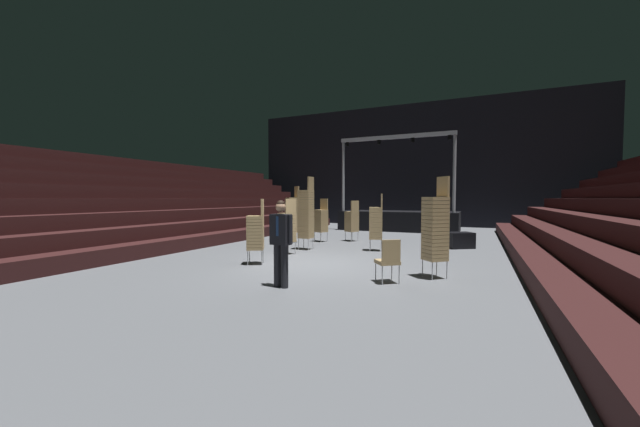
{
  "coord_description": "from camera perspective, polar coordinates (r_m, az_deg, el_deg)",
  "views": [
    {
      "loc": [
        4.05,
        -8.64,
        1.82
      ],
      "look_at": [
        0.17,
        -0.05,
        1.4
      ],
      "focal_mm": 19.62,
      "sensor_mm": 36.0,
      "label": 1
    }
  ],
  "objects": [
    {
      "name": "ground_plane",
      "position": [
        9.73,
        -0.81,
        -8.54
      ],
      "size": [
        22.0,
        30.0,
        0.1
      ],
      "primitive_type": "cube",
      "color": "#515459"
    },
    {
      "name": "arena_end_wall",
      "position": [
        24.09,
        14.64,
        7.65
      ],
      "size": [
        22.0,
        0.3,
        8.0
      ],
      "primitive_type": "cube",
      "color": "black",
      "rests_on": "ground_plane"
    },
    {
      "name": "bleacher_bank_left",
      "position": [
        15.43,
        -27.06,
        2.19
      ],
      "size": [
        6.0,
        24.0,
        3.6
      ],
      "rotation": [
        0.0,
        0.0,
        1.57
      ],
      "color": "black",
      "rests_on": "ground_plane"
    },
    {
      "name": "stage_riser",
      "position": [
        20.23,
        12.7,
        -0.89
      ],
      "size": [
        6.43,
        2.54,
        5.18
      ],
      "color": "black",
      "rests_on": "ground_plane"
    },
    {
      "name": "man_with_tie",
      "position": [
        7.13,
        -6.43,
        -4.0
      ],
      "size": [
        0.57,
        0.27,
        1.77
      ],
      "rotation": [
        0.0,
        0.0,
        3.03
      ],
      "color": "black",
      "rests_on": "ground_plane"
    },
    {
      "name": "chair_stack_front_left",
      "position": [
        12.32,
        -2.3,
        0.03
      ],
      "size": [
        0.45,
        0.45,
        2.56
      ],
      "rotation": [
        0.0,
        0.0,
        1.55
      ],
      "color": "#B2B5BA",
      "rests_on": "ground_plane"
    },
    {
      "name": "chair_stack_front_right",
      "position": [
        9.75,
        -10.44,
        -2.9
      ],
      "size": [
        0.6,
        0.6,
        1.79
      ],
      "rotation": [
        0.0,
        0.0,
        2.07
      ],
      "color": "#B2B5BA",
      "rests_on": "ground_plane"
    },
    {
      "name": "chair_stack_mid_left",
      "position": [
        14.43,
        -4.49,
        -0.12
      ],
      "size": [
        0.62,
        0.62,
        2.31
      ],
      "rotation": [
        0.0,
        0.0,
        2.46
      ],
      "color": "#B2B5BA",
      "rests_on": "ground_plane"
    },
    {
      "name": "chair_stack_mid_right",
      "position": [
        14.57,
        0.16,
        -1.08
      ],
      "size": [
        0.56,
        0.56,
        1.79
      ],
      "rotation": [
        0.0,
        0.0,
        2.8
      ],
      "color": "#B2B5BA",
      "rests_on": "ground_plane"
    },
    {
      "name": "chair_stack_mid_centre",
      "position": [
        14.8,
        5.22,
        -1.19
      ],
      "size": [
        0.6,
        0.6,
        1.71
      ],
      "rotation": [
        0.0,
        0.0,
        1.06
      ],
      "color": "#B2B5BA",
      "rests_on": "ground_plane"
    },
    {
      "name": "chair_stack_rear_left",
      "position": [
        8.33,
        18.29,
        -2.17
      ],
      "size": [
        0.62,
        0.62,
        2.31
      ],
      "rotation": [
        0.0,
        0.0,
        2.29
      ],
      "color": "#B2B5BA",
      "rests_on": "ground_plane"
    },
    {
      "name": "chair_stack_rear_right",
      "position": [
        11.37,
        -5.37,
        -2.1
      ],
      "size": [
        0.58,
        0.58,
        1.79
      ],
      "rotation": [
        0.0,
        0.0,
        1.16
      ],
      "color": "#B2B5BA",
      "rests_on": "ground_plane"
    },
    {
      "name": "chair_stack_rear_centre",
      "position": [
        12.18,
        9.13,
        -1.42
      ],
      "size": [
        0.54,
        0.54,
        1.96
      ],
      "rotation": [
        0.0,
        0.0,
        1.82
      ],
      "color": "#B2B5BA",
      "rests_on": "ground_plane"
    },
    {
      "name": "equipment_road_case",
      "position": [
        13.69,
        21.83,
        -4.07
      ],
      "size": [
        1.08,
        1.0,
        0.57
      ],
      "primitive_type": "cube",
      "rotation": [
        0.0,
        0.0,
        0.59
      ],
      "color": "black",
      "rests_on": "ground_plane"
    },
    {
      "name": "loose_chair_near_man",
      "position": [
        7.64,
        11.13,
        -7.18
      ],
      "size": [
        0.62,
        0.62,
        0.95
      ],
      "rotation": [
        0.0,
        0.0,
        0.64
      ],
      "color": "#B2B5BA",
      "rests_on": "ground_plane"
    }
  ]
}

